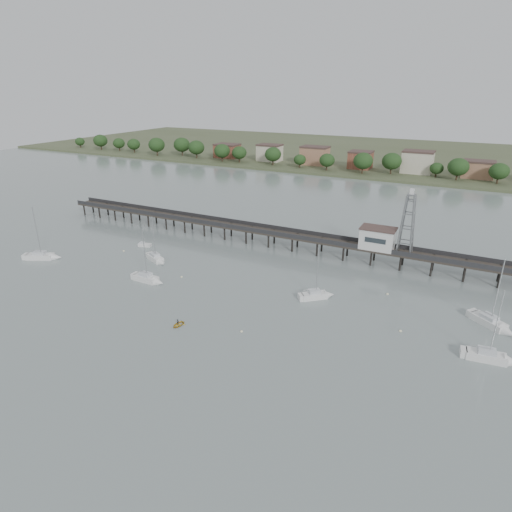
# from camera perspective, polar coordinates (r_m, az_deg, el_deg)

# --- Properties ---
(ground_plane) EXTENTS (500.00, 500.00, 0.00)m
(ground_plane) POSITION_cam_1_polar(r_m,az_deg,el_deg) (72.44, -16.36, -13.93)
(ground_plane) COLOR slate
(ground_plane) RESTS_ON ground
(pier) EXTENTS (150.00, 5.00, 5.50)m
(pier) POSITION_cam_1_polar(r_m,az_deg,el_deg) (116.13, 3.64, 2.91)
(pier) COLOR #2D2823
(pier) RESTS_ON ground
(pier_building) EXTENTS (8.40, 5.40, 5.30)m
(pier_building) POSITION_cam_1_polar(r_m,az_deg,el_deg) (108.40, 15.89, 2.32)
(pier_building) COLOR silver
(pier_building) RESTS_ON ground
(lattice_tower) EXTENTS (3.20, 3.20, 15.50)m
(lattice_tower) POSITION_cam_1_polar(r_m,az_deg,el_deg) (106.17, 19.56, 4.00)
(lattice_tower) COLOR slate
(lattice_tower) RESTS_ON ground
(sailboat_e) EXTENTS (8.27, 7.16, 14.05)m
(sailboat_e) POSITION_cam_1_polar(r_m,az_deg,el_deg) (90.13, 29.26, -8.04)
(sailboat_e) COLOR white
(sailboat_e) RESTS_ON ground
(sailboat_a) EXTENTS (9.07, 6.11, 14.52)m
(sailboat_a) POSITION_cam_1_polar(r_m,az_deg,el_deg) (121.63, -26.23, -0.07)
(sailboat_a) COLOR white
(sailboat_a) RESTS_ON ground
(sailboat_b) EXTENTS (7.60, 4.95, 12.26)m
(sailboat_b) POSITION_cam_1_polar(r_m,az_deg,el_deg) (110.06, -13.04, -0.46)
(sailboat_b) COLOR white
(sailboat_b) RESTS_ON ground
(sailboat_c) EXTENTS (6.72, 6.12, 11.78)m
(sailboat_c) POSITION_cam_1_polar(r_m,az_deg,el_deg) (90.27, 8.37, -5.20)
(sailboat_c) COLOR white
(sailboat_c) RESTS_ON ground
(sailboat_d) EXTENTS (8.17, 3.12, 13.21)m
(sailboat_d) POSITION_cam_1_polar(r_m,az_deg,el_deg) (80.09, 29.20, -11.79)
(sailboat_d) COLOR white
(sailboat_d) RESTS_ON ground
(sailboat_f) EXTENTS (7.97, 2.56, 13.09)m
(sailboat_f) POSITION_cam_1_polar(r_m,az_deg,el_deg) (99.22, -13.94, -3.06)
(sailboat_f) COLOR white
(sailboat_f) RESTS_ON ground
(white_tender) EXTENTS (3.73, 2.24, 1.36)m
(white_tender) POSITION_cam_1_polar(r_m,az_deg,el_deg) (121.71, -14.64, 1.44)
(white_tender) COLOR white
(white_tender) RESTS_ON ground
(yellow_dinghy) EXTENTS (1.94, 0.72, 2.66)m
(yellow_dinghy) POSITION_cam_1_polar(r_m,az_deg,el_deg) (81.29, -10.34, -9.10)
(yellow_dinghy) COLOR gold
(yellow_dinghy) RESTS_ON ground
(dinghy_occupant) EXTENTS (0.50, 1.14, 0.27)m
(dinghy_occupant) POSITION_cam_1_polar(r_m,az_deg,el_deg) (81.29, -10.34, -9.10)
(dinghy_occupant) COLOR black
(dinghy_occupant) RESTS_ON ground
(mooring_buoys) EXTENTS (73.63, 27.69, 0.39)m
(mooring_buoys) POSITION_cam_1_polar(r_m,az_deg,el_deg) (91.91, -0.16, -4.83)
(mooring_buoys) COLOR #F2EDBC
(mooring_buoys) RESTS_ON ground
(far_shore) EXTENTS (500.00, 170.00, 10.40)m
(far_shore) POSITION_cam_1_polar(r_m,az_deg,el_deg) (286.79, 18.53, 12.59)
(far_shore) COLOR #475133
(far_shore) RESTS_ON ground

